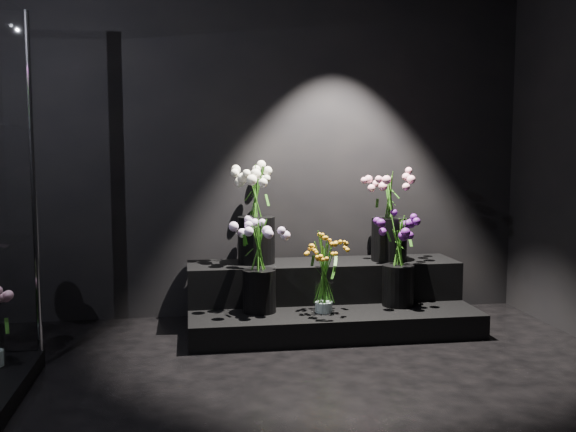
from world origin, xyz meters
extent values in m
plane|color=black|center=(0.00, 0.00, 0.00)|extent=(4.00, 4.00, 0.00)
plane|color=black|center=(0.00, 2.00, 1.40)|extent=(4.00, 0.00, 4.00)
cube|color=black|center=(0.40, 1.50, 0.08)|extent=(1.99, 0.88, 0.17)
cube|color=black|center=(0.40, 1.72, 0.30)|extent=(1.99, 0.44, 0.28)
cylinder|color=white|center=(0.32, 1.32, 0.27)|extent=(0.13, 0.13, 0.21)
cylinder|color=black|center=(-0.11, 1.40, 0.31)|extent=(0.23, 0.23, 0.29)
cylinder|color=black|center=(0.87, 1.43, 0.31)|extent=(0.22, 0.22, 0.29)
cylinder|color=black|center=(-0.09, 1.75, 0.61)|extent=(0.27, 0.27, 0.34)
cylinder|color=black|center=(0.89, 1.70, 0.60)|extent=(0.26, 0.26, 0.32)
camera|label=1|loc=(-0.58, -2.84, 1.27)|focal=40.00mm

